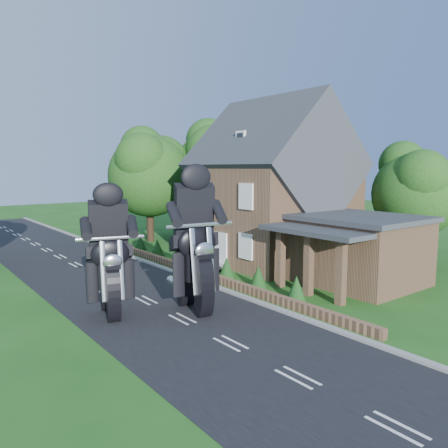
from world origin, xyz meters
TOP-DOWN VIEW (x-y plane):
  - ground at (0.00, 0.00)m, footprint 120.00×120.00m
  - road at (0.00, 0.00)m, footprint 7.00×80.00m
  - kerb at (3.65, 0.00)m, footprint 0.30×80.00m
  - garden_wall at (4.30, 5.00)m, footprint 0.30×22.00m
  - house at (10.49, 6.00)m, footprint 9.54×8.64m
  - annex at (9.87, -0.80)m, footprint 7.05×5.94m
  - tree_annex_side at (17.13, 0.10)m, footprint 5.64×5.20m
  - tree_house_right at (16.65, 8.62)m, footprint 6.51×6.00m
  - tree_behind_house at (14.18, 16.14)m, footprint 7.81×7.20m
  - tree_behind_left at (8.16, 17.13)m, footprint 6.94×6.40m
  - shrub_a at (5.30, -1.00)m, footprint 0.90×0.90m
  - shrub_b at (5.30, 1.50)m, footprint 0.90×0.90m
  - shrub_c at (5.30, 4.00)m, footprint 0.90×0.90m
  - shrub_d at (5.30, 9.00)m, footprint 0.90×0.90m
  - shrub_e at (5.30, 11.50)m, footprint 0.90×0.90m
  - shrub_f at (5.30, 14.00)m, footprint 0.90×0.90m
  - motorcycle_lead at (0.90, 0.47)m, footprint 0.74×1.97m
  - motorcycle_follow at (-2.04, 1.96)m, footprint 0.86×1.74m

SIDE VIEW (x-z plane):
  - ground at x=0.00m, z-range 0.00..0.00m
  - road at x=0.00m, z-range 0.00..0.02m
  - kerb at x=3.65m, z-range 0.00..0.12m
  - garden_wall at x=4.30m, z-range 0.00..0.40m
  - shrub_a at x=5.30m, z-range 0.00..1.10m
  - shrub_b at x=5.30m, z-range 0.00..1.10m
  - shrub_c at x=5.30m, z-range 0.00..1.10m
  - shrub_d at x=5.30m, z-range 0.00..1.10m
  - shrub_e at x=5.30m, z-range 0.00..1.10m
  - shrub_f at x=5.30m, z-range 0.00..1.10m
  - motorcycle_follow at x=-2.04m, z-range 0.00..1.57m
  - motorcycle_lead at x=0.90m, z-range 0.00..1.78m
  - annex at x=9.87m, z-range 0.05..3.49m
  - house at x=10.49m, z-range -0.78..9.46m
  - tree_annex_side at x=17.13m, z-range 0.95..8.43m
  - tree_house_right at x=16.65m, z-range 0.99..9.39m
  - tree_behind_left at x=8.16m, z-range 1.15..10.31m
  - tree_behind_house at x=14.18m, z-range 1.19..11.27m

